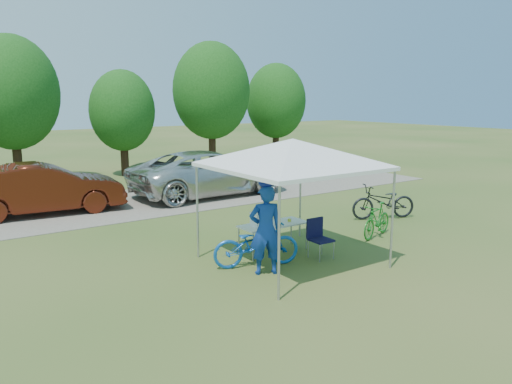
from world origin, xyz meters
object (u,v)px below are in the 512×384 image
bike_blue (256,244)px  sedan (44,189)px  folding_table (273,225)px  cyclist (266,230)px  bike_dark (384,202)px  bike_green (377,220)px  folding_chair (318,235)px  cooler (261,219)px  minivan (209,173)px

bike_blue → sedan: bearing=37.8°
folding_table → cyclist: bearing=-133.0°
bike_dark → bike_green: bearing=-31.2°
folding_chair → cyclist: 1.67m
cooler → bike_green: cooler is taller
folding_chair → folding_table: bearing=124.4°
minivan → bike_blue: bearing=156.2°
bike_blue → sedan: size_ratio=0.39×
folding_chair → bike_dark: bearing=23.6°
folding_chair → sedan: 9.04m
cooler → cyclist: 1.30m
folding_table → cooler: 0.41m
bike_green → cooler: bearing=-116.6°
folding_chair → minivan: (1.64, 7.80, 0.31)m
folding_table → sedan: size_ratio=0.35×
bike_green → bike_dark: (1.68, 1.23, 0.07)m
cooler → minivan: size_ratio=0.08×
cyclist → folding_table: bearing=-109.8°
bike_dark → folding_chair: bearing=-45.9°
bike_blue → bike_green: (3.88, 0.08, -0.05)m
sedan → minivan: bearing=-86.9°
folding_chair → bike_green: bearing=10.9°
bike_green → minivan: 7.47m
folding_chair → bike_green: size_ratio=0.60×
cooler → bike_green: size_ratio=0.30×
bike_dark → minivan: bearing=-136.1°
cyclist → bike_dark: size_ratio=0.94×
cooler → bike_blue: bearing=-132.7°
minivan → sedan: bearing=86.3°
cooler → minivan: minivan is taller
folding_table → bike_dark: 4.69m
folding_chair → minivan: size_ratio=0.15×
folding_chair → sedan: size_ratio=0.19×
cyclist → bike_dark: 5.96m
folding_table → minivan: 7.23m
cyclist → bike_blue: size_ratio=0.99×
folding_chair → bike_blue: bike_blue is taller
folding_table → bike_green: bike_green is taller
folding_table → bike_dark: bearing=8.5°
bike_blue → cyclist: bearing=-173.3°
cooler → bike_blue: size_ratio=0.24×
bike_dark → sedan: sedan is taller
bike_green → bike_dark: bearing=109.0°
bike_blue → bike_green: size_ratio=1.27×
cooler → cyclist: bearing=-121.6°
folding_chair → bike_dark: 4.37m
cooler → cyclist: cyclist is taller
folding_table → bike_dark: bike_dark is taller
minivan → cyclist: bearing=156.8°
cooler → minivan: bearing=69.5°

